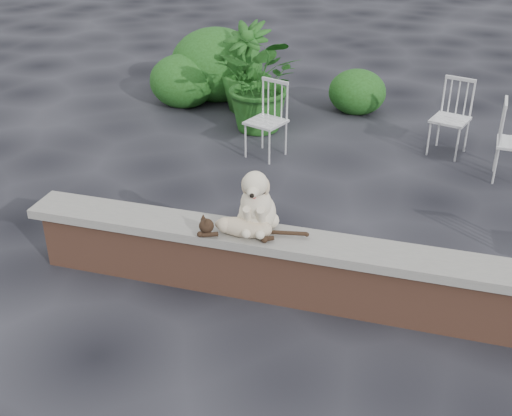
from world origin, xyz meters
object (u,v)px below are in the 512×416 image
(chair_b, at_px, (266,121))
(potted_plant_b, at_px, (247,67))
(chair_d, at_px, (450,118))
(potted_plant_a, at_px, (263,82))
(dog, at_px, (258,197))
(cat, at_px, (243,226))

(chair_b, xyz_separation_m, potted_plant_b, (-0.73, 1.55, 0.17))
(chair_d, relative_size, potted_plant_b, 0.73)
(chair_b, distance_m, potted_plant_a, 0.93)
(chair_d, distance_m, potted_plant_b, 3.02)
(dog, relative_size, potted_plant_b, 0.45)
(chair_d, bearing_deg, potted_plant_a, -166.43)
(chair_d, relative_size, potted_plant_a, 0.70)
(chair_b, bearing_deg, chair_d, 38.02)
(potted_plant_a, xyz_separation_m, potted_plant_b, (-0.45, 0.70, -0.03))
(chair_b, distance_m, potted_plant_b, 1.73)
(dog, height_order, chair_d, dog)
(chair_b, relative_size, potted_plant_a, 0.70)
(chair_d, distance_m, potted_plant_a, 2.46)
(chair_b, relative_size, potted_plant_b, 0.73)
(dog, distance_m, chair_b, 2.84)
(cat, distance_m, potted_plant_b, 4.63)
(dog, xyz_separation_m, cat, (-0.08, -0.15, -0.20))
(cat, height_order, chair_d, chair_d)
(potted_plant_a, distance_m, potted_plant_b, 0.83)
(dog, xyz_separation_m, chair_b, (-0.70, 2.73, -0.40))
(chair_d, bearing_deg, cat, -96.60)
(dog, relative_size, chair_d, 0.62)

